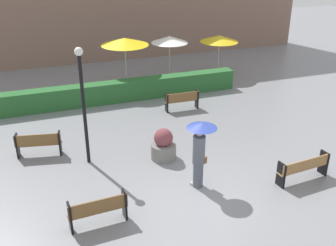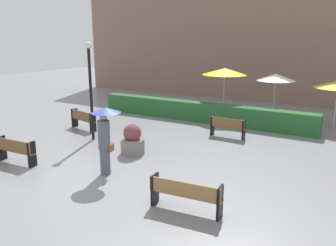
{
  "view_description": "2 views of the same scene",
  "coord_description": "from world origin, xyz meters",
  "px_view_note": "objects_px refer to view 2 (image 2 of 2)",
  "views": [
    {
      "loc": [
        -4.51,
        -9.43,
        7.15
      ],
      "look_at": [
        0.16,
        3.45,
        0.84
      ],
      "focal_mm": 42.83,
      "sensor_mm": 36.0,
      "label": 1
    },
    {
      "loc": [
        6.97,
        -7.5,
        4.26
      ],
      "look_at": [
        -0.0,
        4.36,
        0.82
      ],
      "focal_mm": 36.63,
      "sensor_mm": 36.0,
      "label": 2
    }
  ],
  "objects_px": {
    "bench_far_left": "(83,118)",
    "pedestrian_with_umbrella": "(105,133)",
    "bench_near_right": "(185,193)",
    "planter_pot": "(132,141)",
    "patio_umbrella_yellow": "(225,71)",
    "bench_back_row": "(227,126)",
    "bench_near_left": "(15,149)",
    "lamp_post": "(90,81)",
    "patio_umbrella_white": "(276,77)"
  },
  "relations": [
    {
      "from": "planter_pot",
      "to": "patio_umbrella_yellow",
      "type": "bearing_deg",
      "value": 85.32
    },
    {
      "from": "bench_back_row",
      "to": "patio_umbrella_white",
      "type": "xyz_separation_m",
      "value": [
        0.94,
        4.23,
        1.76
      ]
    },
    {
      "from": "bench_back_row",
      "to": "planter_pot",
      "type": "distance_m",
      "value": 4.51
    },
    {
      "from": "pedestrian_with_umbrella",
      "to": "lamp_post",
      "type": "height_order",
      "value": "lamp_post"
    },
    {
      "from": "lamp_post",
      "to": "patio_umbrella_white",
      "type": "height_order",
      "value": "lamp_post"
    },
    {
      "from": "bench_back_row",
      "to": "patio_umbrella_yellow",
      "type": "distance_m",
      "value": 4.48
    },
    {
      "from": "bench_near_right",
      "to": "patio_umbrella_white",
      "type": "relative_size",
      "value": 0.78
    },
    {
      "from": "bench_near_left",
      "to": "patio_umbrella_white",
      "type": "distance_m",
      "value": 12.7
    },
    {
      "from": "bench_back_row",
      "to": "planter_pot",
      "type": "xyz_separation_m",
      "value": [
        -2.27,
        -3.89,
        -0.02
      ]
    },
    {
      "from": "bench_far_left",
      "to": "pedestrian_with_umbrella",
      "type": "xyz_separation_m",
      "value": [
        4.61,
        -3.72,
        0.85
      ]
    },
    {
      "from": "bench_near_left",
      "to": "planter_pot",
      "type": "distance_m",
      "value": 4.08
    },
    {
      "from": "pedestrian_with_umbrella",
      "to": "lamp_post",
      "type": "bearing_deg",
      "value": 138.48
    },
    {
      "from": "pedestrian_with_umbrella",
      "to": "lamp_post",
      "type": "relative_size",
      "value": 0.53
    },
    {
      "from": "patio_umbrella_yellow",
      "to": "patio_umbrella_white",
      "type": "bearing_deg",
      "value": 12.06
    },
    {
      "from": "bench_far_left",
      "to": "bench_back_row",
      "type": "distance_m",
      "value": 6.79
    },
    {
      "from": "lamp_post",
      "to": "pedestrian_with_umbrella",
      "type": "bearing_deg",
      "value": -41.52
    },
    {
      "from": "bench_near_right",
      "to": "bench_far_left",
      "type": "bearing_deg",
      "value": 149.87
    },
    {
      "from": "bench_near_right",
      "to": "pedestrian_with_umbrella",
      "type": "xyz_separation_m",
      "value": [
        -3.3,
        0.87,
        0.89
      ]
    },
    {
      "from": "bench_far_left",
      "to": "bench_back_row",
      "type": "relative_size",
      "value": 1.02
    },
    {
      "from": "bench_near_left",
      "to": "patio_umbrella_white",
      "type": "height_order",
      "value": "patio_umbrella_white"
    },
    {
      "from": "patio_umbrella_yellow",
      "to": "bench_back_row",
      "type": "bearing_deg",
      "value": -65.84
    },
    {
      "from": "bench_back_row",
      "to": "planter_pot",
      "type": "height_order",
      "value": "planter_pot"
    },
    {
      "from": "bench_back_row",
      "to": "patio_umbrella_yellow",
      "type": "height_order",
      "value": "patio_umbrella_yellow"
    },
    {
      "from": "bench_near_left",
      "to": "planter_pot",
      "type": "relative_size",
      "value": 1.43
    },
    {
      "from": "bench_near_left",
      "to": "bench_back_row",
      "type": "bearing_deg",
      "value": 52.77
    },
    {
      "from": "planter_pot",
      "to": "patio_umbrella_yellow",
      "type": "xyz_separation_m",
      "value": [
        0.62,
        7.57,
        1.99
      ]
    },
    {
      "from": "bench_near_left",
      "to": "patio_umbrella_white",
      "type": "relative_size",
      "value": 0.67
    },
    {
      "from": "bench_back_row",
      "to": "bench_near_left",
      "type": "relative_size",
      "value": 0.97
    },
    {
      "from": "planter_pot",
      "to": "bench_back_row",
      "type": "bearing_deg",
      "value": 59.78
    },
    {
      "from": "bench_far_left",
      "to": "planter_pot",
      "type": "relative_size",
      "value": 1.42
    },
    {
      "from": "bench_back_row",
      "to": "lamp_post",
      "type": "bearing_deg",
      "value": -146.06
    },
    {
      "from": "lamp_post",
      "to": "patio_umbrella_yellow",
      "type": "xyz_separation_m",
      "value": [
        3.18,
        6.92,
        -0.01
      ]
    },
    {
      "from": "bench_far_left",
      "to": "patio_umbrella_white",
      "type": "bearing_deg",
      "value": 41.2
    },
    {
      "from": "bench_far_left",
      "to": "pedestrian_with_umbrella",
      "type": "bearing_deg",
      "value": -38.85
    },
    {
      "from": "bench_far_left",
      "to": "patio_umbrella_white",
      "type": "xyz_separation_m",
      "value": [
        7.36,
        6.44,
        1.74
      ]
    },
    {
      "from": "bench_back_row",
      "to": "bench_near_right",
      "type": "xyz_separation_m",
      "value": [
        1.49,
        -6.8,
        -0.02
      ]
    },
    {
      "from": "planter_pot",
      "to": "patio_umbrella_white",
      "type": "xyz_separation_m",
      "value": [
        3.21,
        8.12,
        1.78
      ]
    },
    {
      "from": "bench_far_left",
      "to": "patio_umbrella_yellow",
      "type": "xyz_separation_m",
      "value": [
        4.77,
        5.89,
        1.96
      ]
    },
    {
      "from": "bench_near_right",
      "to": "lamp_post",
      "type": "height_order",
      "value": "lamp_post"
    },
    {
      "from": "patio_umbrella_white",
      "to": "bench_near_right",
      "type": "bearing_deg",
      "value": -87.12
    },
    {
      "from": "planter_pot",
      "to": "bench_near_right",
      "type": "bearing_deg",
      "value": -37.74
    },
    {
      "from": "patio_umbrella_yellow",
      "to": "patio_umbrella_white",
      "type": "distance_m",
      "value": 2.65
    },
    {
      "from": "lamp_post",
      "to": "bench_back_row",
      "type": "bearing_deg",
      "value": 33.94
    },
    {
      "from": "patio_umbrella_white",
      "to": "pedestrian_with_umbrella",
      "type": "bearing_deg",
      "value": -105.1
    },
    {
      "from": "bench_near_left",
      "to": "planter_pot",
      "type": "height_order",
      "value": "planter_pot"
    },
    {
      "from": "bench_far_left",
      "to": "bench_near_right",
      "type": "distance_m",
      "value": 9.15
    },
    {
      "from": "lamp_post",
      "to": "patio_umbrella_yellow",
      "type": "bearing_deg",
      "value": 65.33
    },
    {
      "from": "bench_back_row",
      "to": "bench_near_right",
      "type": "distance_m",
      "value": 6.97
    },
    {
      "from": "planter_pot",
      "to": "patio_umbrella_yellow",
      "type": "distance_m",
      "value": 7.85
    },
    {
      "from": "bench_back_row",
      "to": "planter_pot",
      "type": "relative_size",
      "value": 1.39
    }
  ]
}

